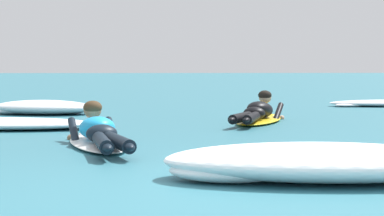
{
  "coord_description": "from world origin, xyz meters",
  "views": [
    {
      "loc": [
        -0.48,
        -5.02,
        0.92
      ],
      "look_at": [
        -0.04,
        4.3,
        0.34
      ],
      "focal_mm": 66.92,
      "sensor_mm": 36.0,
      "label": 1
    }
  ],
  "objects": [
    {
      "name": "whitewater_back",
      "position": [
        -2.58,
        8.18,
        0.12
      ],
      "size": [
        2.1,
        1.57,
        0.26
      ],
      "color": "white",
      "rests_on": "ground"
    },
    {
      "name": "ground_plane",
      "position": [
        0.0,
        10.0,
        0.0
      ],
      "size": [
        120.0,
        120.0,
        0.0
      ],
      "primitive_type": "plane",
      "color": "#2D6B7A"
    },
    {
      "name": "whitewater_mid_right",
      "position": [
        0.8,
        0.51,
        0.14
      ],
      "size": [
        2.6,
        1.34,
        0.3
      ],
      "color": "white",
      "rests_on": "ground"
    },
    {
      "name": "surfer_near",
      "position": [
        -1.13,
        2.87,
        0.14
      ],
      "size": [
        1.01,
        2.52,
        0.54
      ],
      "color": "white",
      "rests_on": "ground"
    },
    {
      "name": "surfer_far",
      "position": [
        1.08,
        6.04,
        0.14
      ],
      "size": [
        1.24,
        2.4,
        0.54
      ],
      "color": "yellow",
      "rests_on": "ground"
    },
    {
      "name": "whitewater_front",
      "position": [
        -2.65,
        5.12,
        0.08
      ],
      "size": [
        2.61,
        1.08,
        0.16
      ],
      "color": "white",
      "rests_on": "ground"
    }
  ]
}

